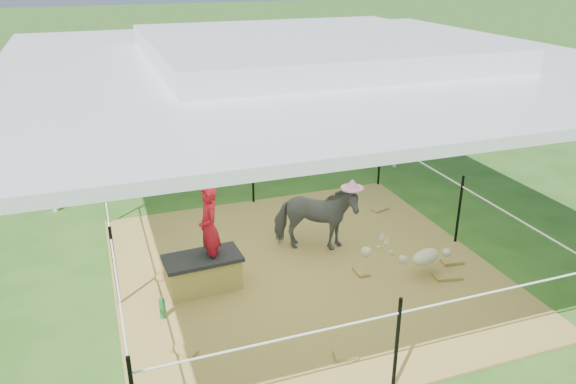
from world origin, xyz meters
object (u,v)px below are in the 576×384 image
object	(u,v)px
straw_bale	(203,274)
picnic_table_far	(367,79)
pony	(315,218)
foal	(426,254)
trash_barrel	(355,102)
distant_person	(280,89)
picnic_table_near	(232,90)
woman	(209,220)
green_bottle	(162,309)

from	to	relation	value
straw_bale	picnic_table_far	size ratio (longest dim) A/B	0.53
straw_bale	pony	distance (m)	1.68
straw_bale	picnic_table_far	world-z (taller)	picnic_table_far
foal	trash_barrel	xyz separation A→B (m)	(2.26, 6.64, 0.18)
trash_barrel	picnic_table_far	size ratio (longest dim) A/B	0.63
picnic_table_far	distant_person	size ratio (longest dim) A/B	1.46
foal	trash_barrel	distance (m)	7.01
picnic_table_near	picnic_table_far	xyz separation A→B (m)	(4.18, 0.36, -0.06)
pony	picnic_table_far	size ratio (longest dim) A/B	0.70
woman	straw_bale	bearing A→B (deg)	-93.06
foal	picnic_table_far	size ratio (longest dim) A/B	0.65
green_bottle	distant_person	distance (m)	9.29
pony	distant_person	size ratio (longest dim) A/B	1.02
green_bottle	pony	distance (m)	2.34
green_bottle	distant_person	bearing A→B (deg)	63.14
picnic_table_near	picnic_table_far	size ratio (longest dim) A/B	1.19
straw_bale	woman	distance (m)	0.70
foal	straw_bale	bearing A→B (deg)	147.17
green_bottle	distant_person	size ratio (longest dim) A/B	0.21
woman	distant_person	xyz separation A→B (m)	(3.54, 7.83, -0.36)
foal	distant_person	distance (m)	8.53
trash_barrel	picnic_table_far	bearing A→B (deg)	58.37
pony	trash_barrel	distance (m)	6.47
woman	picnic_table_near	world-z (taller)	woman
foal	pony	bearing A→B (deg)	114.86
distant_person	straw_bale	bearing A→B (deg)	85.86
trash_barrel	distant_person	world-z (taller)	distant_person
straw_bale	foal	bearing A→B (deg)	-13.57
pony	distant_person	distance (m)	7.68
straw_bale	picnic_table_far	distance (m)	11.35
woman	trash_barrel	bearing A→B (deg)	138.38
distant_person	picnic_table_near	bearing A→B (deg)	-20.16
pony	picnic_table_near	bearing A→B (deg)	15.58
straw_bale	foal	world-z (taller)	foal
pony	picnic_table_near	size ratio (longest dim) A/B	0.58
green_bottle	pony	bearing A→B (deg)	22.25
woman	green_bottle	xyz separation A→B (m)	(-0.65, -0.45, -0.76)
woman	distant_person	bearing A→B (deg)	152.59
woman	green_bottle	size ratio (longest dim) A/B	4.32
trash_barrel	picnic_table_near	xyz separation A→B (m)	(-2.28, 2.73, -0.10)
straw_bale	green_bottle	size ratio (longest dim) A/B	3.60
straw_bale	foal	xyz separation A→B (m)	(2.62, -0.63, 0.10)
green_bottle	woman	bearing A→B (deg)	34.70
straw_bale	green_bottle	distance (m)	0.71
straw_bale	woman	world-z (taller)	woman
straw_bale	distant_person	distance (m)	8.64
green_bottle	pony	xyz separation A→B (m)	(2.15, 0.88, 0.35)
green_bottle	picnic_table_far	world-z (taller)	picnic_table_far
trash_barrel	picnic_table_far	world-z (taller)	trash_barrel
pony	trash_barrel	bearing A→B (deg)	-8.01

